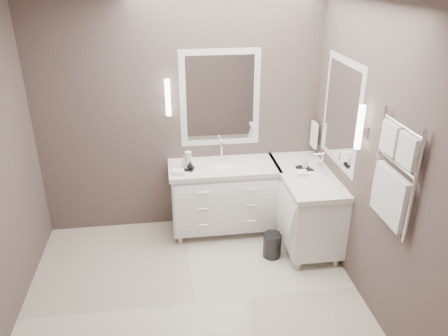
{
  "coord_description": "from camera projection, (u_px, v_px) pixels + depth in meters",
  "views": [
    {
      "loc": [
        -0.17,
        -3.22,
        2.88
      ],
      "look_at": [
        0.38,
        0.7,
        1.06
      ],
      "focal_mm": 35.0,
      "sensor_mm": 36.0,
      "label": 1
    }
  ],
  "objects": [
    {
      "name": "amenity_tray_right",
      "position": [
        305.0,
        169.0,
        4.81
      ],
      "size": [
        0.17,
        0.2,
        0.03
      ],
      "primitive_type": "cube",
      "rotation": [
        0.0,
        0.0,
        0.29
      ],
      "color": "black",
      "rests_on": "vanity_right"
    },
    {
      "name": "vanity_right",
      "position": [
        305.0,
        202.0,
        4.89
      ],
      "size": [
        0.59,
        1.24,
        0.97
      ],
      "color": "white",
      "rests_on": "floor"
    },
    {
      "name": "wall_back",
      "position": [
        180.0,
        117.0,
        4.91
      ],
      "size": [
        3.2,
        0.01,
        2.7
      ],
      "primitive_type": "cube",
      "color": "#534643",
      "rests_on": "floor"
    },
    {
      "name": "towel_bar_corner",
      "position": [
        314.0,
        134.0,
        5.07
      ],
      "size": [
        0.03,
        0.22,
        0.3
      ],
      "color": "white",
      "rests_on": "wall_right"
    },
    {
      "name": "soap_bottle_a",
      "position": [
        184.0,
        162.0,
        4.8
      ],
      "size": [
        0.07,
        0.07,
        0.14
      ],
      "primitive_type": "imported",
      "rotation": [
        0.0,
        0.0,
        -0.21
      ],
      "color": "white",
      "rests_on": "amenity_tray_back"
    },
    {
      "name": "soap_bottle_c",
      "position": [
        305.0,
        161.0,
        4.77
      ],
      "size": [
        0.08,
        0.08,
        0.16
      ],
      "primitive_type": "imported",
      "rotation": [
        0.0,
        0.0,
        0.34
      ],
      "color": "white",
      "rests_on": "amenity_tray_right"
    },
    {
      "name": "vanity_back",
      "position": [
        223.0,
        194.0,
        5.08
      ],
      "size": [
        1.24,
        0.59,
        0.97
      ],
      "color": "white",
      "rests_on": "floor"
    },
    {
      "name": "sconce_right",
      "position": [
        360.0,
        128.0,
        3.85
      ],
      "size": [
        0.06,
        0.06,
        0.4
      ],
      "color": "white",
      "rests_on": "wall_right"
    },
    {
      "name": "amenity_tray_back",
      "position": [
        187.0,
        169.0,
        4.81
      ],
      "size": [
        0.17,
        0.15,
        0.02
      ],
      "primitive_type": "cube",
      "rotation": [
        0.0,
        0.0,
        -0.33
      ],
      "color": "black",
      "rests_on": "vanity_back"
    },
    {
      "name": "waste_bin",
      "position": [
        272.0,
        245.0,
        4.74
      ],
      "size": [
        0.25,
        0.25,
        0.28
      ],
      "primitive_type": "cylinder",
      "rotation": [
        0.0,
        0.0,
        0.3
      ],
      "color": "black",
      "rests_on": "floor"
    },
    {
      "name": "wall_front",
      "position": [
        210.0,
        301.0,
        2.2
      ],
      "size": [
        3.2,
        0.01,
        2.7
      ],
      "primitive_type": "cube",
      "color": "#534643",
      "rests_on": "floor"
    },
    {
      "name": "wall_right",
      "position": [
        376.0,
        163.0,
        3.76
      ],
      "size": [
        0.01,
        3.0,
        2.7
      ],
      "primitive_type": "cube",
      "color": "#534643",
      "rests_on": "floor"
    },
    {
      "name": "towel_ladder",
      "position": [
        393.0,
        179.0,
        3.37
      ],
      "size": [
        0.06,
        0.58,
        0.9
      ],
      "color": "white",
      "rests_on": "wall_right"
    },
    {
      "name": "mirror_right",
      "position": [
        341.0,
        113.0,
        4.39
      ],
      "size": [
        0.02,
        0.9,
        1.1
      ],
      "color": "white",
      "rests_on": "wall_right"
    },
    {
      "name": "floor",
      "position": [
        194.0,
        303.0,
        4.12
      ],
      "size": [
        3.2,
        3.0,
        0.01
      ],
      "primitive_type": "cube",
      "color": "beige",
      "rests_on": "ground"
    },
    {
      "name": "water_bottle",
      "position": [
        188.0,
        161.0,
        4.78
      ],
      "size": [
        0.1,
        0.1,
        0.21
      ],
      "primitive_type": "cylinder",
      "rotation": [
        0.0,
        0.0,
        0.41
      ],
      "color": "silver",
      "rests_on": "vanity_back"
    },
    {
      "name": "soap_bottle_b",
      "position": [
        190.0,
        165.0,
        4.77
      ],
      "size": [
        0.08,
        0.08,
        0.09
      ],
      "primitive_type": "imported",
      "rotation": [
        0.0,
        0.0,
        -0.17
      ],
      "color": "black",
      "rests_on": "amenity_tray_back"
    },
    {
      "name": "mirror_back",
      "position": [
        220.0,
        99.0,
        4.87
      ],
      "size": [
        0.9,
        0.02,
        1.1
      ],
      "color": "white",
      "rests_on": "wall_back"
    },
    {
      "name": "sconce_back",
      "position": [
        168.0,
        98.0,
        4.72
      ],
      "size": [
        0.06,
        0.06,
        0.4
      ],
      "color": "white",
      "rests_on": "wall_back"
    }
  ]
}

